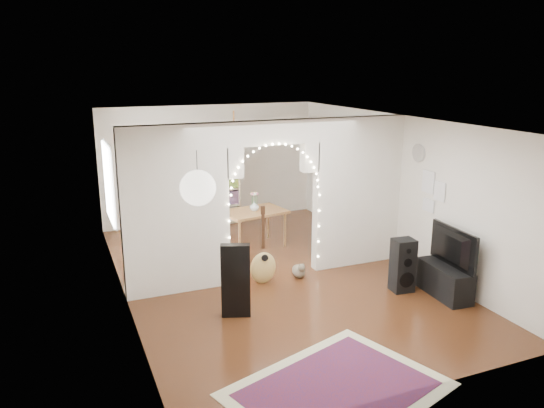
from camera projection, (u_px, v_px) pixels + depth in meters
name	position (u px, v px, depth m)	size (l,w,h in m)	color
floor	(273.00, 275.00, 9.27)	(7.50, 7.50, 0.00)	black
ceiling	(273.00, 120.00, 8.58)	(5.00, 7.50, 0.02)	white
wall_back	(211.00, 164.00, 12.27)	(5.00, 0.02, 2.70)	silver
wall_front	(410.00, 282.00, 5.57)	(5.00, 0.02, 2.70)	silver
wall_left	(120.00, 216.00, 7.99)	(0.02, 7.50, 2.70)	silver
wall_right	(397.00, 188.00, 9.85)	(0.02, 7.50, 2.70)	silver
divider_wall	(273.00, 196.00, 8.90)	(5.00, 0.20, 2.70)	silver
fairy_lights	(276.00, 191.00, 8.76)	(1.64, 0.04, 1.60)	#FFEABF
window	(109.00, 183.00, 9.57)	(0.04, 1.20, 1.40)	white
wall_clock	(419.00, 153.00, 9.12)	(0.31, 0.31, 0.03)	white
picture_frames	(431.00, 192.00, 8.91)	(0.02, 0.50, 0.70)	white
paper_lantern	(198.00, 188.00, 5.85)	(0.40, 0.40, 0.40)	white
ceiling_fan	(234.00, 126.00, 10.44)	(1.10, 1.10, 0.30)	#D08C45
area_rug	(338.00, 389.00, 6.00)	(2.31, 1.73, 0.02)	maroon
guitar_case	(236.00, 281.00, 7.64)	(0.42, 0.14, 1.10)	black
acoustic_guitar	(263.00, 255.00, 8.81)	(0.48, 0.26, 1.14)	#B38F47
tabby_cat	(299.00, 271.00, 9.14)	(0.22, 0.48, 0.31)	brown
floor_speaker	(403.00, 265.00, 8.54)	(0.37, 0.33, 0.88)	black
media_console	(445.00, 281.00, 8.40)	(0.40, 1.00, 0.50)	black
tv	(448.00, 247.00, 8.26)	(1.07, 0.14, 0.62)	black
bookcase	(206.00, 190.00, 12.12)	(1.55, 0.39, 1.59)	beige
dining_table	(254.00, 214.00, 10.57)	(1.32, 0.99, 0.76)	olive
flower_vase	(254.00, 206.00, 10.53)	(0.18, 0.18, 0.19)	white
dining_chair_left	(167.00, 229.00, 10.99)	(0.58, 0.59, 0.54)	#4C3B26
dining_chair_right	(203.00, 223.00, 11.46)	(0.55, 0.56, 0.51)	#4C3B26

